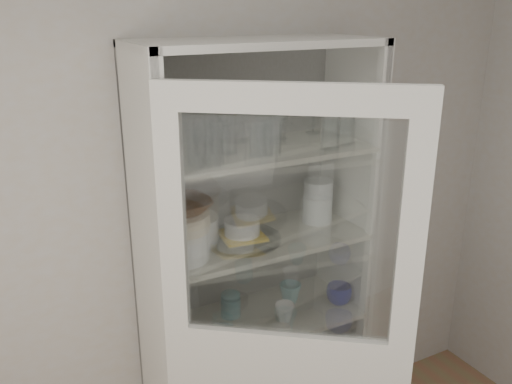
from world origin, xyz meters
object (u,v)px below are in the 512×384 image
yellow_trivet (242,235)px  tin_box (297,373)px  pantry_cabinet (250,294)px  cream_bowl (182,221)px  plate_stack_back (191,229)px  mug_white (285,312)px  white_ramekin (242,227)px  measuring_cups (222,334)px  mug_teal (290,293)px  plate_stack_front (183,244)px  mug_blue (339,294)px  goblet_1 (243,123)px  goblet_0 (212,127)px  glass_platter (242,239)px  teal_jar (231,305)px  goblet_2 (280,121)px  grey_bowl_stack (318,201)px  goblet_3 (314,115)px  white_canister (171,326)px  terracotta_bowl (181,206)px

yellow_trivet → tin_box: 0.84m
pantry_cabinet → cream_bowl: 0.61m
plate_stack_back → mug_white: size_ratio=2.59×
white_ramekin → tin_box: (0.28, -0.03, -0.83)m
yellow_trivet → measuring_cups: yellow_trivet is taller
measuring_cups → tin_box: (0.42, 0.04, -0.39)m
mug_teal → measuring_cups: size_ratio=0.94×
pantry_cabinet → plate_stack_front: pantry_cabinet is taller
plate_stack_front → mug_blue: 0.87m
goblet_1 → white_ramekin: (-0.07, -0.13, -0.42)m
goblet_0 → glass_platter: 0.50m
glass_platter → yellow_trivet: 0.02m
plate_stack_back → goblet_1: bearing=6.7°
pantry_cabinet → teal_jar: bearing=-176.9°
glass_platter → white_ramekin: (0.00, 0.00, 0.06)m
goblet_1 → teal_jar: size_ratio=1.55×
measuring_cups → glass_platter: bearing=28.5°
goblet_2 → tin_box: (0.04, -0.13, -1.25)m
white_ramekin → mug_teal: bearing=9.2°
grey_bowl_stack → tin_box: size_ratio=0.91×
goblet_3 → mug_white: size_ratio=1.86×
goblet_3 → mug_blue: goblet_3 is taller
mug_blue → teal_jar: 0.53m
yellow_trivet → grey_bowl_stack: grey_bowl_stack is taller
white_ramekin → goblet_0: bearing=124.9°
pantry_cabinet → glass_platter: (-0.07, -0.07, 0.33)m
goblet_1 → mug_blue: bearing=-26.6°
mug_blue → white_canister: bearing=-166.9°
plate_stack_back → teal_jar: size_ratio=2.17×
yellow_trivet → tin_box: bearing=-6.5°
plate_stack_front → tin_box: size_ratio=0.93×
mug_teal → teal_jar: 0.31m
terracotta_bowl → white_canister: (-0.05, 0.06, -0.56)m
mug_white → white_canister: (-0.51, 0.10, 0.02)m
pantry_cabinet → grey_bowl_stack: (0.34, -0.04, 0.42)m
white_ramekin → measuring_cups: (-0.14, -0.08, -0.44)m
white_ramekin → mug_teal: white_ramekin is taller
goblet_3 → mug_teal: bearing=-152.4°
cream_bowl → goblet_1: bearing=25.9°
pantry_cabinet → white_canister: bearing=-171.7°
pantry_cabinet → measuring_cups: (-0.22, -0.15, -0.06)m
goblet_2 → mug_blue: size_ratio=1.39×
grey_bowl_stack → measuring_cups: size_ratio=1.82×
plate_stack_back → measuring_cups: (0.05, -0.17, -0.43)m
plate_stack_front → terracotta_bowl: bearing=0.0°
white_ramekin → mug_white: white_ramekin is taller
goblet_0 → measuring_cups: bearing=-107.9°
grey_bowl_stack → pantry_cabinet: bearing=173.5°
goblet_2 → terracotta_bowl: bearing=-164.9°
cream_bowl → glass_platter: (0.29, 0.04, -0.15)m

